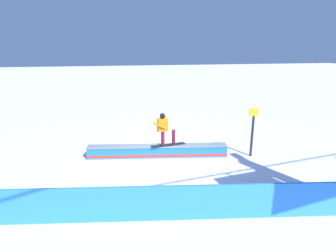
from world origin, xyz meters
name	(u,v)px	position (x,y,z in m)	size (l,w,h in m)	color
ground_plane	(158,157)	(0.00, 0.00, 0.00)	(120.00, 120.00, 0.00)	white
grind_box	(158,152)	(0.00, 0.00, 0.23)	(5.68, 1.39, 0.50)	blue
snowboarder	(164,128)	(-0.26, 0.09, 1.23)	(1.48, 0.54, 1.36)	black
safety_fence	(188,203)	(0.00, 4.50, 0.49)	(10.94, 0.06, 0.98)	#2E83ED
trail_marker	(252,131)	(-3.79, 0.72, 1.08)	(0.40, 0.10, 2.01)	#262628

